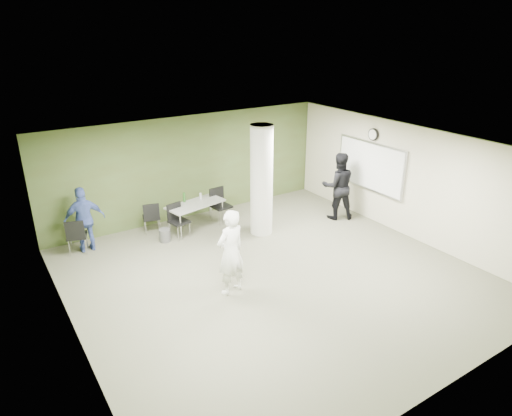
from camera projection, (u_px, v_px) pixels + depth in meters
floor at (274, 276)px, 9.73m from camera, size 8.00×8.00×0.00m
ceiling at (276, 148)px, 8.68m from camera, size 8.00×8.00×0.00m
wall_back at (190, 167)px, 12.31m from camera, size 8.00×2.80×0.02m
wall_left at (68, 270)px, 7.19m from camera, size 0.02×8.00×2.80m
wall_right_cream at (408, 181)px, 11.22m from camera, size 0.02×8.00×2.80m
column at (262, 181)px, 11.26m from camera, size 0.56×0.56×2.80m
whiteboard at (370, 166)px, 12.07m from camera, size 0.05×2.30×1.30m
wall_clock at (373, 134)px, 11.76m from camera, size 0.06×0.32×0.32m
folding_table at (195, 205)px, 11.73m from camera, size 1.62×0.96×0.97m
wastebasket at (165, 235)px, 11.24m from camera, size 0.28×0.28×0.32m
chair_back_left at (76, 234)px, 10.50m from camera, size 0.54×0.54×0.87m
chair_back_right at (151, 215)px, 11.56m from camera, size 0.51×0.51×0.84m
chair_table_left at (177, 218)px, 11.38m from camera, size 0.51×0.51×0.87m
chair_table_right at (219, 202)px, 12.26m from camera, size 0.50×0.50×0.93m
woman_white at (231, 252)px, 8.84m from camera, size 0.72×0.55×1.77m
man_black at (338, 186)px, 12.32m from camera, size 1.12×1.04×1.85m
man_blue at (85, 220)px, 10.57m from camera, size 0.95×0.46×1.58m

